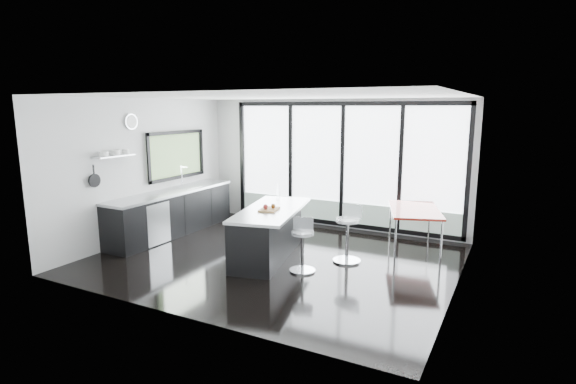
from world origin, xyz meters
The scene contains 11 objects.
floor centered at (0.00, 0.00, 0.00)m, with size 6.00×5.00×0.00m, color black.
ceiling centered at (0.00, 0.00, 2.80)m, with size 6.00×5.00×0.00m, color white.
wall_back centered at (0.27, 2.47, 1.27)m, with size 6.00×0.09×2.80m.
wall_front centered at (0.00, -2.50, 1.40)m, with size 6.00×0.00×2.80m, color silver.
wall_left centered at (-2.97, 0.27, 1.56)m, with size 0.26×5.00×2.80m.
wall_right centered at (3.00, 0.00, 1.40)m, with size 0.00×5.00×2.80m, color silver.
counter_cabinets centered at (-2.67, 0.40, 0.46)m, with size 0.69×3.24×1.36m.
island centered at (-0.15, 0.02, 0.45)m, with size 1.37×2.32×1.15m.
bar_stool_near centered at (0.70, -0.35, 0.33)m, with size 0.42×0.42×0.67m, color silver.
bar_stool_far centered at (1.18, 0.43, 0.38)m, with size 0.48×0.48×0.77m, color silver.
red_table centered at (2.05, 1.55, 0.40)m, with size 0.85×1.49×0.80m, color maroon.
Camera 1 is at (3.69, -6.59, 2.62)m, focal length 28.00 mm.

